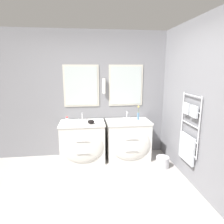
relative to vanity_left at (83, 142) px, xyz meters
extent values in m
plane|color=#9E9993|center=(0.15, -1.53, -0.41)|extent=(16.00, 16.00, 0.00)
cube|color=slate|center=(0.15, 0.37, 0.89)|extent=(4.84, 0.06, 2.60)
cube|color=#BCB7A8|center=(0.00, 0.33, 1.08)|extent=(0.72, 0.02, 0.86)
cube|color=#B2BCBA|center=(0.00, 0.32, 1.08)|extent=(0.65, 0.01, 0.79)
cube|color=#BCB7A8|center=(0.93, 0.33, 1.08)|extent=(0.72, 0.02, 0.86)
cube|color=#B2BCBA|center=(0.93, 0.32, 1.08)|extent=(0.65, 0.01, 0.79)
cylinder|color=white|center=(0.46, 0.29, 1.08)|extent=(0.06, 0.06, 0.31)
cube|color=silver|center=(0.46, 0.33, 1.08)|extent=(0.05, 0.02, 0.08)
cube|color=slate|center=(1.80, -0.69, 0.89)|extent=(0.06, 3.81, 2.60)
cylinder|color=silver|center=(1.73, -1.19, 0.56)|extent=(0.02, 0.02, 0.98)
cylinder|color=silver|center=(1.73, -0.66, 0.56)|extent=(0.02, 0.02, 0.98)
cylinder|color=silver|center=(1.73, -0.92, 1.02)|extent=(0.02, 0.53, 0.02)
cylinder|color=silver|center=(1.73, -0.92, 0.79)|extent=(0.02, 0.53, 0.02)
cylinder|color=silver|center=(1.73, -0.92, 0.56)|extent=(0.02, 0.53, 0.02)
cylinder|color=silver|center=(1.73, -0.92, 0.33)|extent=(0.02, 0.53, 0.02)
cylinder|color=silver|center=(1.73, -0.92, 0.10)|extent=(0.02, 0.53, 0.02)
cube|color=#B7BCC1|center=(1.71, -0.92, 0.15)|extent=(0.04, 0.45, 0.45)
cube|color=#B7BCC1|center=(1.71, -1.04, 0.80)|extent=(0.04, 0.18, 0.18)
cube|color=#B7BCC1|center=(1.71, -0.81, 0.80)|extent=(0.04, 0.18, 0.18)
cube|color=silver|center=(0.00, 0.04, -0.03)|extent=(0.86, 0.54, 0.77)
ellipsoid|color=silver|center=(0.00, -0.23, -0.03)|extent=(0.79, 0.12, 0.64)
cube|color=silver|center=(0.00, 0.04, 0.37)|extent=(0.89, 0.57, 0.03)
ellipsoid|color=white|center=(0.00, 0.01, 0.35)|extent=(0.43, 0.38, 0.09)
cylinder|color=silver|center=(0.00, -0.30, 0.13)|extent=(0.24, 0.01, 0.01)
cylinder|color=silver|center=(0.00, -0.30, -0.12)|extent=(0.24, 0.01, 0.01)
cube|color=silver|center=(0.93, 0.04, -0.03)|extent=(0.86, 0.54, 0.77)
ellipsoid|color=silver|center=(0.93, -0.23, -0.03)|extent=(0.79, 0.12, 0.64)
cube|color=silver|center=(0.93, 0.04, 0.37)|extent=(0.89, 0.57, 0.03)
ellipsoid|color=white|center=(0.93, 0.01, 0.35)|extent=(0.43, 0.38, 0.09)
cylinder|color=silver|center=(0.93, -0.30, 0.13)|extent=(0.24, 0.01, 0.01)
cylinder|color=silver|center=(0.93, -0.30, -0.12)|extent=(0.24, 0.01, 0.01)
cylinder|color=silver|center=(0.00, 0.19, 0.47)|extent=(0.02, 0.02, 0.16)
cylinder|color=silver|center=(0.00, 0.14, 0.54)|extent=(0.02, 0.09, 0.02)
cylinder|color=silver|center=(-0.07, 0.19, 0.41)|extent=(0.03, 0.03, 0.04)
cylinder|color=silver|center=(0.07, 0.19, 0.41)|extent=(0.03, 0.03, 0.04)
cylinder|color=silver|center=(0.93, 0.19, 0.47)|extent=(0.02, 0.02, 0.16)
cylinder|color=silver|center=(0.93, 0.14, 0.54)|extent=(0.02, 0.09, 0.02)
cylinder|color=silver|center=(0.86, 0.19, 0.41)|extent=(0.03, 0.03, 0.04)
cylinder|color=silver|center=(1.00, 0.19, 0.41)|extent=(0.03, 0.03, 0.04)
cylinder|color=silver|center=(-0.28, -0.06, 0.45)|extent=(0.06, 0.06, 0.12)
cylinder|color=red|center=(-0.28, -0.06, 0.53)|extent=(0.04, 0.04, 0.02)
ellipsoid|color=black|center=(0.17, -0.09, 0.43)|extent=(0.13, 0.13, 0.08)
cylinder|color=teal|center=(1.16, 0.11, 0.46)|extent=(0.04, 0.04, 0.14)
cylinder|color=#477238|center=(1.16, 0.11, 0.60)|extent=(0.01, 0.01, 0.13)
sphere|color=#E5BF47|center=(1.16, 0.11, 0.66)|extent=(0.04, 0.04, 0.04)
cylinder|color=#B7B7BC|center=(1.50, -0.47, -0.31)|extent=(0.24, 0.24, 0.21)
torus|color=#B7B7BC|center=(1.50, -0.47, -0.21)|extent=(0.25, 0.25, 0.01)
camera|label=1|loc=(0.11, -3.82, 1.44)|focal=32.00mm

